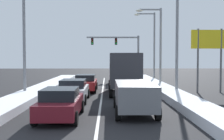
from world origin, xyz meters
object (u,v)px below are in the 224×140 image
sedan_maroon_center_lane_nearest (61,103)px  street_lamp_right_near (173,33)px  roadside_sign_right (210,46)px  street_lamp_left_mid (29,35)px  suv_gray_right_lane_nearest (134,95)px  sedan_red_center_lane_third (86,83)px  sedan_white_center_lane_second (74,90)px  box_truck_right_lane_second (124,71)px  suv_charcoal_right_lane_third (119,75)px  traffic_light_gantry (122,48)px  street_lamp_right_mid (157,40)px  street_lamp_right_far (152,41)px

sedan_maroon_center_lane_nearest → street_lamp_right_near: 11.95m
roadside_sign_right → street_lamp_left_mid: bearing=-171.4°
suv_gray_right_lane_nearest → roadside_sign_right: bearing=50.7°
sedan_red_center_lane_third → sedan_white_center_lane_second: bearing=-94.1°
street_lamp_right_near → box_truck_right_lane_second: bearing=162.3°
suv_charcoal_right_lane_third → traffic_light_gantry: 8.76m
box_truck_right_lane_second → roadside_sign_right: size_ratio=1.31×
box_truck_right_lane_second → sedan_white_center_lane_second: box_truck_right_lane_second is taller
sedan_maroon_center_lane_nearest → street_lamp_right_mid: 17.07m
street_lamp_right_near → street_lamp_left_mid: (-11.16, -0.45, -0.28)m
traffic_light_gantry → street_lamp_right_near: (3.03, -17.92, 0.50)m
suv_charcoal_right_lane_third → traffic_light_gantry: (0.75, 8.00, 3.48)m
box_truck_right_lane_second → street_lamp_right_far: street_lamp_right_far is taller
traffic_light_gantry → street_lamp_right_mid: (2.97, -11.40, 0.34)m
sedan_red_center_lane_third → traffic_light_gantry: bearing=74.8°
sedan_white_center_lane_second → suv_gray_right_lane_nearest: bearing=-49.4°
suv_charcoal_right_lane_third → street_lamp_right_mid: (3.72, -3.40, 3.82)m
sedan_red_center_lane_third → street_lamp_right_near: (7.09, -2.98, 4.24)m
box_truck_right_lane_second → sedan_white_center_lane_second: size_ratio=1.60×
box_truck_right_lane_second → suv_gray_right_lane_nearest: bearing=-89.6°
sedan_maroon_center_lane_nearest → street_lamp_right_mid: (7.41, 14.83, 4.08)m
sedan_maroon_center_lane_nearest → street_lamp_left_mid: 9.55m
suv_charcoal_right_lane_third → street_lamp_right_near: bearing=-69.1°
suv_gray_right_lane_nearest → traffic_light_gantry: 25.33m
street_lamp_right_far → street_lamp_left_mid: 17.79m
sedan_maroon_center_lane_nearest → sedan_white_center_lane_second: (-0.04, 5.57, 0.00)m
traffic_light_gantry → street_lamp_right_far: street_lamp_right_far is taller
suv_charcoal_right_lane_third → street_lamp_right_near: 11.33m
suv_gray_right_lane_nearest → box_truck_right_lane_second: size_ratio=0.68×
street_lamp_right_mid → street_lamp_left_mid: street_lamp_right_mid is taller
street_lamp_left_mid → sedan_red_center_lane_third: bearing=40.1°
sedan_white_center_lane_second → traffic_light_gantry: size_ratio=0.60×
suv_charcoal_right_lane_third → sedan_red_center_lane_third: suv_charcoal_right_lane_third is taller
box_truck_right_lane_second → sedan_red_center_lane_third: box_truck_right_lane_second is taller
sedan_white_center_lane_second → street_lamp_right_near: bearing=20.1°
street_lamp_right_near → street_lamp_left_mid: size_ratio=1.07×
suv_charcoal_right_lane_third → street_lamp_left_mid: street_lamp_left_mid is taller
sedan_white_center_lane_second → traffic_light_gantry: traffic_light_gantry is taller
sedan_white_center_lane_second → street_lamp_right_mid: 12.56m
sedan_maroon_center_lane_nearest → street_lamp_left_mid: street_lamp_left_mid is taller
traffic_light_gantry → street_lamp_right_far: (3.45, -4.88, 0.66)m
suv_charcoal_right_lane_third → sedan_white_center_lane_second: (-3.73, -12.65, -0.25)m
box_truck_right_lane_second → traffic_light_gantry: bearing=87.4°
sedan_white_center_lane_second → street_lamp_right_far: (7.93, 15.78, 4.40)m
street_lamp_left_mid → box_truck_right_lane_second: bearing=12.6°
suv_gray_right_lane_nearest → box_truck_right_lane_second: (-0.06, 8.37, 0.88)m
suv_gray_right_lane_nearest → sedan_red_center_lane_third: 10.69m
traffic_light_gantry → street_lamp_right_mid: 11.78m
street_lamp_right_mid → street_lamp_right_far: 6.54m
street_lamp_right_mid → street_lamp_left_mid: 13.11m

